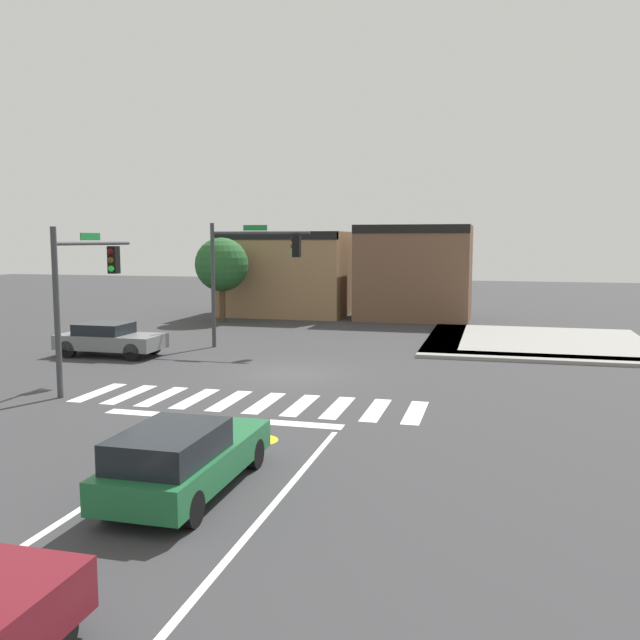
# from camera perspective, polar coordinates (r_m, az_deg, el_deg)

# --- Properties ---
(ground_plane) EXTENTS (120.00, 120.00, 0.00)m
(ground_plane) POSITION_cam_1_polar(r_m,az_deg,el_deg) (24.80, -2.46, -4.50)
(ground_plane) COLOR #353538
(crosswalk_near) EXTENTS (10.57, 2.69, 0.01)m
(crosswalk_near) POSITION_cam_1_polar(r_m,az_deg,el_deg) (20.64, -6.14, -6.82)
(crosswalk_near) COLOR silver
(crosswalk_near) RESTS_ON ground_plane
(lane_markings) EXTENTS (6.80, 18.75, 0.01)m
(lane_markings) POSITION_cam_1_polar(r_m,az_deg,el_deg) (14.10, -11.83, -13.40)
(lane_markings) COLOR white
(lane_markings) RESTS_ON ground_plane
(bike_detector_marking) EXTENTS (0.94, 0.94, 0.01)m
(bike_detector_marking) POSITION_cam_1_polar(r_m,az_deg,el_deg) (16.80, -5.13, -9.97)
(bike_detector_marking) COLOR yellow
(bike_detector_marking) RESTS_ON ground_plane
(curb_corner_northeast) EXTENTS (10.00, 10.60, 0.15)m
(curb_corner_northeast) POSITION_cam_1_polar(r_m,az_deg,el_deg) (33.04, 16.76, -1.83)
(curb_corner_northeast) COLOR gray
(curb_corner_northeast) RESTS_ON ground_plane
(storefront_row) EXTENTS (15.62, 6.03, 5.71)m
(storefront_row) POSITION_cam_1_polar(r_m,az_deg,el_deg) (43.15, 1.76, 3.99)
(storefront_row) COLOR #93704C
(storefront_row) RESTS_ON ground_plane
(traffic_signal_southwest) EXTENTS (0.32, 4.36, 5.22)m
(traffic_signal_southwest) POSITION_cam_1_polar(r_m,az_deg,el_deg) (23.31, -19.06, 3.22)
(traffic_signal_southwest) COLOR #383A3D
(traffic_signal_southwest) RESTS_ON ground_plane
(traffic_signal_northwest) EXTENTS (4.60, 0.32, 5.57)m
(traffic_signal_northwest) POSITION_cam_1_polar(r_m,az_deg,el_deg) (30.24, -5.94, 4.81)
(traffic_signal_northwest) COLOR #383A3D
(traffic_signal_northwest) RESTS_ON ground_plane
(car_gray) EXTENTS (4.33, 1.94, 1.38)m
(car_gray) POSITION_cam_1_polar(r_m,az_deg,el_deg) (29.73, -17.22, -1.51)
(car_gray) COLOR slate
(car_gray) RESTS_ON ground_plane
(car_green) EXTENTS (1.75, 4.54, 1.42)m
(car_green) POSITION_cam_1_polar(r_m,az_deg,el_deg) (13.38, -11.31, -11.23)
(car_green) COLOR #1E6638
(car_green) RESTS_ON ground_plane
(roadside_tree) EXTENTS (3.14, 3.14, 4.97)m
(roadside_tree) POSITION_cam_1_polar(r_m,az_deg,el_deg) (40.43, -8.23, 4.60)
(roadside_tree) COLOR #4C3823
(roadside_tree) RESTS_ON ground_plane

